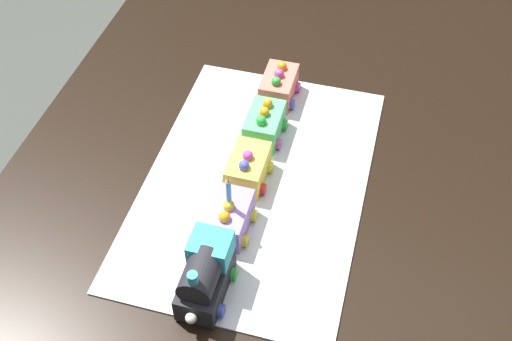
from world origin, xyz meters
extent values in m
plane|color=#474C44|center=(0.00, 0.00, 0.00)|extent=(8.00, 8.00, 0.00)
cube|color=black|center=(0.00, 0.00, 0.72)|extent=(1.40, 1.00, 0.03)
cube|color=black|center=(0.64, -0.44, 0.35)|extent=(0.07, 0.07, 0.71)
cube|color=black|center=(0.64, 0.44, 0.35)|extent=(0.07, 0.07, 0.71)
cube|color=silver|center=(-0.07, 0.03, 0.74)|extent=(0.60, 0.40, 0.00)
cube|color=#232328|center=(-0.32, 0.04, 0.77)|extent=(0.12, 0.06, 0.05)
cylinder|color=#232328|center=(-0.33, 0.04, 0.81)|extent=(0.07, 0.05, 0.05)
cube|color=#38B7C6|center=(-0.28, 0.04, 0.82)|extent=(0.06, 0.06, 0.04)
cylinder|color=#38B7C6|center=(-0.36, 0.04, 0.84)|extent=(0.02, 0.02, 0.03)
sphere|color=#F4EFCC|center=(-0.39, 0.04, 0.78)|extent=(0.02, 0.02, 0.02)
cylinder|color=#4C59D8|center=(-0.35, 0.01, 0.76)|extent=(0.02, 0.01, 0.02)
cylinder|color=green|center=(-0.28, 0.01, 0.76)|extent=(0.02, 0.01, 0.02)
cylinder|color=green|center=(-0.35, 0.08, 0.76)|extent=(0.02, 0.01, 0.02)
cylinder|color=red|center=(-0.28, 0.08, 0.76)|extent=(0.02, 0.01, 0.02)
cube|color=#AD84E0|center=(-0.19, 0.04, 0.77)|extent=(0.10, 0.06, 0.06)
cylinder|color=yellow|center=(-0.21, 0.01, 0.76)|extent=(0.02, 0.01, 0.02)
cylinder|color=yellow|center=(-0.16, 0.01, 0.76)|extent=(0.02, 0.01, 0.02)
cylinder|color=yellow|center=(-0.21, 0.08, 0.76)|extent=(0.02, 0.01, 0.02)
cylinder|color=#4C59D8|center=(-0.16, 0.08, 0.76)|extent=(0.02, 0.01, 0.02)
sphere|color=orange|center=(-0.21, 0.04, 0.81)|extent=(0.02, 0.02, 0.02)
sphere|color=yellow|center=(-0.19, 0.04, 0.81)|extent=(0.02, 0.02, 0.02)
cube|color=#F4E04C|center=(-0.07, 0.04, 0.77)|extent=(0.10, 0.06, 0.06)
cylinder|color=red|center=(-0.10, 0.01, 0.76)|extent=(0.02, 0.01, 0.02)
cylinder|color=yellow|center=(-0.04, 0.01, 0.76)|extent=(0.02, 0.01, 0.02)
cylinder|color=#D84CB2|center=(-0.10, 0.08, 0.76)|extent=(0.02, 0.01, 0.02)
cylinder|color=yellow|center=(-0.04, 0.08, 0.76)|extent=(0.02, 0.01, 0.02)
sphere|color=#D84CB2|center=(-0.07, 0.04, 0.81)|extent=(0.02, 0.02, 0.02)
sphere|color=#4C59D8|center=(-0.09, 0.04, 0.81)|extent=(0.02, 0.02, 0.02)
cube|color=#59CC7A|center=(0.05, 0.04, 0.77)|extent=(0.10, 0.06, 0.06)
cylinder|color=#D84CB2|center=(0.02, 0.01, 0.76)|extent=(0.02, 0.01, 0.02)
cylinder|color=green|center=(0.08, 0.01, 0.76)|extent=(0.02, 0.01, 0.02)
cylinder|color=yellow|center=(0.02, 0.08, 0.76)|extent=(0.02, 0.01, 0.02)
cylinder|color=green|center=(0.08, 0.08, 0.76)|extent=(0.02, 0.01, 0.02)
sphere|color=green|center=(0.02, 0.04, 0.81)|extent=(0.02, 0.02, 0.02)
sphere|color=orange|center=(0.05, 0.04, 0.81)|extent=(0.02, 0.02, 0.02)
sphere|color=orange|center=(0.07, 0.04, 0.81)|extent=(0.02, 0.02, 0.02)
cube|color=#F27260|center=(0.17, 0.04, 0.77)|extent=(0.10, 0.06, 0.06)
cylinder|color=#4C59D8|center=(0.14, 0.01, 0.76)|extent=(0.02, 0.01, 0.02)
cylinder|color=#D84CB2|center=(0.19, 0.01, 0.76)|extent=(0.02, 0.01, 0.02)
cylinder|color=orange|center=(0.14, 0.08, 0.76)|extent=(0.02, 0.01, 0.02)
cylinder|color=red|center=(0.19, 0.08, 0.76)|extent=(0.02, 0.01, 0.02)
sphere|color=green|center=(0.14, 0.04, 0.81)|extent=(0.02, 0.02, 0.02)
sphere|color=orange|center=(0.19, 0.04, 0.81)|extent=(0.02, 0.02, 0.02)
sphere|color=#D84CB2|center=(0.17, 0.04, 0.81)|extent=(0.02, 0.02, 0.02)
cylinder|color=#4CA5E5|center=(-0.18, 0.04, 0.84)|extent=(0.01, 0.01, 0.05)
cone|color=yellow|center=(-0.18, 0.04, 0.87)|extent=(0.01, 0.01, 0.01)
camera|label=1|loc=(-0.79, -0.17, 1.62)|focal=43.46mm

